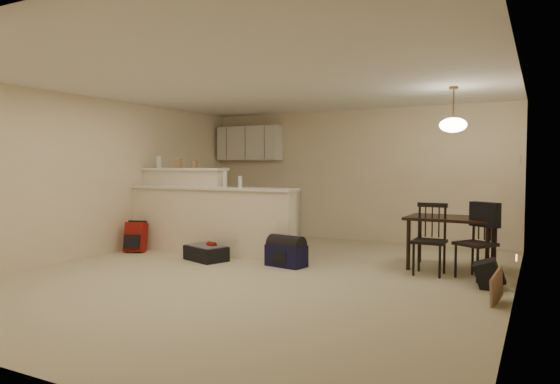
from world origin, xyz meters
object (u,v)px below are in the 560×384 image
Objects in this scene: suitcase at (206,253)px; navy_duffel at (286,256)px; pendant_lamp at (453,124)px; red_backpack at (136,237)px; dining_table at (451,223)px; dining_chair_far at (475,242)px; dining_chair_near at (429,239)px; black_daypack at (488,274)px.

suitcase is 1.14× the size of navy_duffel.
pendant_lamp is 5.25m from red_backpack.
pendant_lamp is 1.27× the size of red_backpack.
dining_chair_far is (0.36, -0.44, -0.17)m from dining_table.
pendant_lamp is at bearing 67.91° from dining_chair_near.
navy_duffel is at bearing 86.37° from black_daypack.
dining_chair_far is 1.94× the size of red_backpack.
dining_chair_near is at bearing -112.57° from pendant_lamp.
suitcase is (-3.38, -1.02, -1.88)m from pendant_lamp.
dining_chair_near is at bearing -110.82° from dining_table.
red_backpack is (-4.85, -0.96, -0.39)m from dining_table.
dining_table reaches higher than red_backpack.
pendant_lamp is 1.11× the size of navy_duffel.
dining_chair_near is 1.92× the size of red_backpack.
red_backpack reaches higher than navy_duffel.
suitcase is 1.81× the size of black_daypack.
suitcase is (-3.74, -0.58, -0.36)m from dining_chair_far.
dining_chair_near is 1.47× the size of suitcase.
pendant_lamp is 4.00m from suitcase.
dining_table is 2.13× the size of navy_duffel.
pendant_lamp reaches higher than dining_chair_far.
red_backpack reaches higher than suitcase.
dining_chair_far is at bearing 3.88° from dining_chair_near.
dining_table is at bearing 162.12° from dining_chair_far.
pendant_lamp reaches higher than suitcase.
dining_chair_near reaches higher than suitcase.
dining_chair_near is at bearing 21.02° from navy_duffel.
dining_table is at bearing 31.93° from navy_duffel.
black_daypack reaches higher than navy_duffel.
dining_chair_far is at bearing 21.25° from black_daypack.
black_daypack is at bearing -55.40° from dining_table.
dining_chair_far is 2.68× the size of black_daypack.
suitcase is (-3.38, -1.02, -0.53)m from dining_table.
navy_duffel is (-1.91, -0.38, -0.32)m from dining_chair_near.
navy_duffel is at bearing -157.90° from pendant_lamp.
dining_chair_far reaches higher than dining_table.
red_backpack is at bearing -167.93° from navy_duffel.
dining_chair_far reaches higher than suitcase.
pendant_lamp reaches higher than dining_table.
dining_chair_near is 0.90m from black_daypack.
pendant_lamp reaches higher than red_backpack.
dining_chair_far is at bearing 19.28° from navy_duffel.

